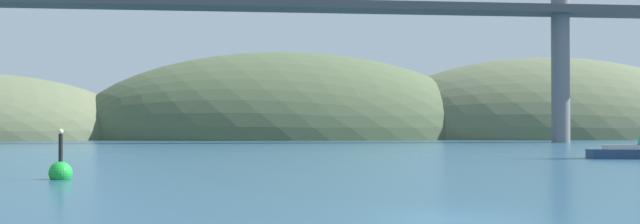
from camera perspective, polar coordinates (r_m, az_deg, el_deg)
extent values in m
plane|color=navy|center=(21.48, 9.66, -7.77)|extent=(360.00, 360.00, 0.00)
ellipsoid|color=#5B6647|center=(168.91, 16.39, -1.86)|extent=(79.13, 44.00, 33.69)
ellipsoid|color=#4C5B3D|center=(155.88, -2.57, -1.98)|extent=(85.08, 44.00, 34.67)
cylinder|color=slate|center=(127.78, 17.21, 7.83)|extent=(2.80, 2.80, 44.28)
cube|color=#47474C|center=(117.03, -3.64, 7.81)|extent=(126.22, 6.00, 1.20)
cube|color=navy|center=(65.94, 22.30, -2.86)|extent=(7.78, 3.53, 0.70)
cube|color=beige|center=(65.51, 21.18, -2.41)|extent=(2.67, 2.08, 0.36)
sphere|color=green|center=(38.87, -18.50, -4.26)|extent=(1.10, 1.10, 1.10)
cylinder|color=black|center=(38.82, -18.50, -2.72)|extent=(0.20, 0.20, 1.60)
sphere|color=#F2EA99|center=(38.80, -18.49, -1.36)|extent=(0.24, 0.24, 0.24)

